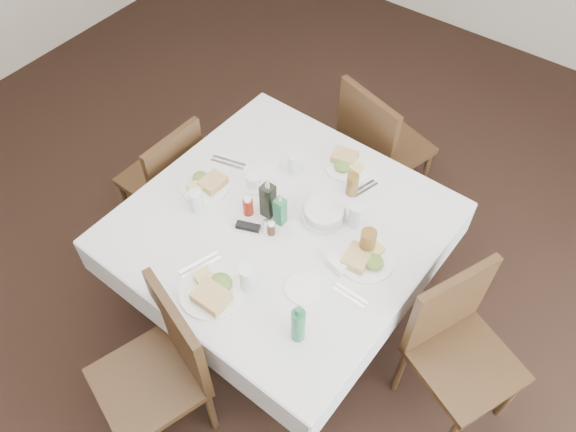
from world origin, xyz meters
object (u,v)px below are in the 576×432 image
object	(u,v)px
water_s	(248,278)
coffee_mug	(254,182)
bread_basket	(324,214)
green_bottle	(298,325)
chair_east	(456,341)
ketchup_bottle	(248,206)
water_e	(356,215)
chair_north	(377,143)
oil_cruet_dark	(268,199)
chair_west	(168,176)
oil_cruet_green	(280,210)
chair_south	(163,364)
water_w	(196,201)
water_n	(294,164)
dining_table	(281,231)

from	to	relation	value
water_s	coffee_mug	size ratio (longest dim) A/B	1.16
bread_basket	coffee_mug	size ratio (longest dim) A/B	1.79
coffee_mug	green_bottle	distance (m)	0.88
chair_east	ketchup_bottle	xyz separation A→B (m)	(-1.15, -0.11, 0.28)
water_e	ketchup_bottle	bearing A→B (deg)	-151.06
chair_north	bread_basket	bearing A→B (deg)	-79.41
water_e	ketchup_bottle	world-z (taller)	water_e
oil_cruet_dark	ketchup_bottle	xyz separation A→B (m)	(-0.08, -0.06, -0.06)
chair_north	chair_west	size ratio (longest dim) A/B	1.12
ketchup_bottle	green_bottle	distance (m)	0.72
water_e	oil_cruet_dark	bearing A→B (deg)	-152.31
chair_west	green_bottle	xyz separation A→B (m)	(1.32, -0.50, 0.37)
oil_cruet_green	ketchup_bottle	bearing A→B (deg)	-162.91
chair_south	water_s	bearing A→B (deg)	71.80
water_w	bread_basket	size ratio (longest dim) A/B	0.56
water_w	oil_cruet_green	xyz separation A→B (m)	(0.39, 0.18, 0.03)
chair_east	oil_cruet_dark	bearing A→B (deg)	-176.89
chair_west	ketchup_bottle	bearing A→B (deg)	-7.62
water_w	water_e	bearing A→B (deg)	29.65
water_n	water_e	bearing A→B (deg)	-12.99
water_e	oil_cruet_green	distance (m)	0.37
chair_south	chair_west	bearing A→B (deg)	133.54
chair_east	water_e	bearing A→B (deg)	167.95
oil_cruet_green	coffee_mug	distance (m)	0.27
bread_basket	oil_cruet_green	distance (m)	0.22
water_w	water_n	bearing A→B (deg)	64.44
dining_table	water_n	size ratio (longest dim) A/B	12.80
water_s	oil_cruet_dark	size ratio (longest dim) A/B	0.56
chair_east	water_s	bearing A→B (deg)	-152.64
chair_north	ketchup_bottle	world-z (taller)	chair_north
chair_north	chair_west	bearing A→B (deg)	-133.60
ketchup_bottle	water_n	bearing A→B (deg)	87.63
chair_north	water_e	bearing A→B (deg)	-68.54
oil_cruet_dark	coffee_mug	bearing A→B (deg)	151.14
dining_table	chair_west	size ratio (longest dim) A/B	1.71
water_w	oil_cruet_green	bearing A→B (deg)	25.57
water_e	green_bottle	distance (m)	0.68
water_w	oil_cruet_dark	world-z (taller)	oil_cruet_dark
bread_basket	ketchup_bottle	world-z (taller)	ketchup_bottle
water_e	water_w	size ratio (longest dim) A/B	1.09
water_n	water_s	distance (m)	0.75
water_s	bread_basket	bearing A→B (deg)	84.90
chair_west	chair_east	bearing A→B (deg)	0.58
ketchup_bottle	chair_east	bearing A→B (deg)	5.71
chair_west	water_s	world-z (taller)	water_s
oil_cruet_dark	coffee_mug	distance (m)	0.21
water_e	water_s	bearing A→B (deg)	-108.02
water_n	bread_basket	world-z (taller)	water_n
water_s	oil_cruet_green	world-z (taller)	oil_cruet_green
chair_north	oil_cruet_dark	world-z (taller)	oil_cruet_dark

